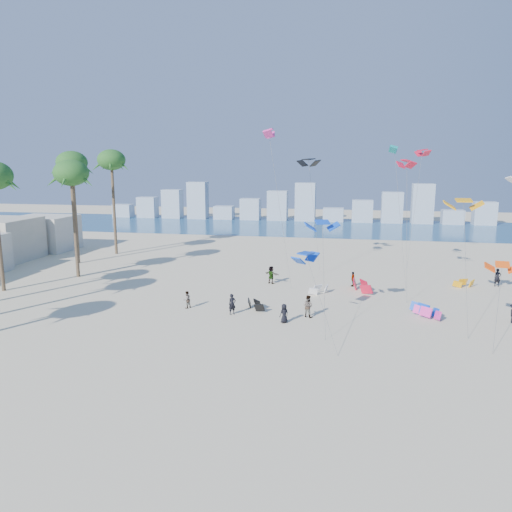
# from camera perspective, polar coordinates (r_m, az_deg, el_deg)

# --- Properties ---
(ground) EXTENTS (220.00, 220.00, 0.00)m
(ground) POSITION_cam_1_polar(r_m,az_deg,el_deg) (30.88, -11.48, -13.62)
(ground) COLOR beige
(ground) RESTS_ON ground
(ocean) EXTENTS (220.00, 220.00, 0.00)m
(ocean) POSITION_cam_1_polar(r_m,az_deg,el_deg) (99.32, 4.43, 3.49)
(ocean) COLOR navy
(ocean) RESTS_ON ground
(kitesurfer_near) EXTENTS (0.78, 0.74, 1.79)m
(kitesurfer_near) POSITION_cam_1_polar(r_m,az_deg,el_deg) (41.48, -2.81, -5.66)
(kitesurfer_near) COLOR black
(kitesurfer_near) RESTS_ON ground
(kitesurfer_mid) EXTENTS (1.13, 1.03, 1.87)m
(kitesurfer_mid) POSITION_cam_1_polar(r_m,az_deg,el_deg) (40.98, 6.09, -5.86)
(kitesurfer_mid) COLOR gray
(kitesurfer_mid) RESTS_ON ground
(kitesurfers_far) EXTENTS (30.09, 16.58, 1.89)m
(kitesurfers_far) POSITION_cam_1_polar(r_m,az_deg,el_deg) (47.26, 9.75, -3.79)
(kitesurfers_far) COLOR black
(kitesurfers_far) RESTS_ON ground
(grounded_kites) EXTENTS (22.08, 13.93, 1.07)m
(grounded_kites) POSITION_cam_1_polar(r_m,az_deg,el_deg) (46.86, 14.04, -4.60)
(grounded_kites) COLOR black
(grounded_kites) RESTS_ON ground
(flying_kites) EXTENTS (26.70, 33.60, 16.62)m
(flying_kites) POSITION_cam_1_polar(r_m,az_deg,el_deg) (49.00, 14.16, 9.18)
(flying_kites) COLOR blue
(flying_kites) RESTS_ON ground
(palm_row) EXTENTS (7.90, 44.80, 14.52)m
(palm_row) POSITION_cam_1_polar(r_m,az_deg,el_deg) (53.27, -27.25, 8.53)
(palm_row) COLOR brown
(palm_row) RESTS_ON ground
(distant_skyline) EXTENTS (85.00, 3.00, 8.40)m
(distant_skyline) POSITION_cam_1_polar(r_m,az_deg,el_deg) (109.00, 4.43, 5.78)
(distant_skyline) COLOR #9EADBF
(distant_skyline) RESTS_ON ground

